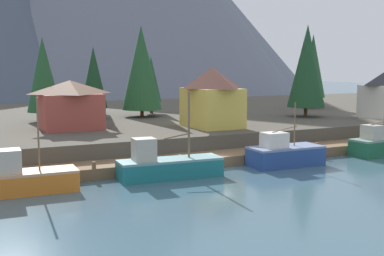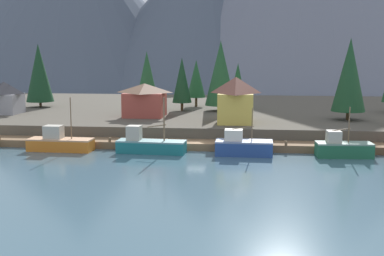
# 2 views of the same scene
# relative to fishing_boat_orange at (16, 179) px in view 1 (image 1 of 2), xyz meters

# --- Properties ---
(ground_plane) EXTENTS (400.00, 400.00, 1.00)m
(ground_plane) POSITION_rel_fishing_boat_orange_xyz_m (18.47, 21.65, -1.62)
(ground_plane) COLOR #3D5B6B
(dock) EXTENTS (80.00, 4.00, 1.60)m
(dock) POSITION_rel_fishing_boat_orange_xyz_m (18.47, 3.63, -0.62)
(dock) COLOR brown
(dock) RESTS_ON ground_plane
(shoreline_bank) EXTENTS (400.00, 56.00, 2.50)m
(shoreline_bank) POSITION_rel_fishing_boat_orange_xyz_m (18.47, 33.65, 0.13)
(shoreline_bank) COLOR #4C473D
(shoreline_bank) RESTS_ON ground_plane
(mountain_far_ridge) EXTENTS (84.89, 84.89, 49.57)m
(mountain_far_ridge) POSITION_rel_fishing_boat_orange_xyz_m (89.96, 143.07, 23.67)
(mountain_far_ridge) COLOR slate
(mountain_far_ridge) RESTS_ON ground_plane
(fishing_boat_orange) EXTENTS (8.85, 3.02, 7.30)m
(fishing_boat_orange) POSITION_rel_fishing_boat_orange_xyz_m (0.00, 0.00, 0.00)
(fishing_boat_orange) COLOR #CC6B1E
(fishing_boat_orange) RESTS_ON ground_plane
(fishing_boat_teal) EXTENTS (9.25, 3.23, 7.41)m
(fishing_boat_teal) POSITION_rel_fishing_boat_orange_xyz_m (12.40, -0.09, -0.03)
(fishing_boat_teal) COLOR #196B70
(fishing_boat_teal) RESTS_ON ground_plane
(fishing_boat_blue) EXTENTS (7.40, 3.28, 6.15)m
(fishing_boat_blue) POSITION_rel_fishing_boat_orange_xyz_m (24.78, -0.15, 0.04)
(fishing_boat_blue) COLOR navy
(fishing_boat_blue) RESTS_ON ground_plane
(fishing_boat_green) EXTENTS (7.14, 3.10, 6.44)m
(fishing_boat_green) POSITION_rel_fishing_boat_orange_xyz_m (37.49, -0.05, 0.03)
(fishing_boat_green) COLOR #1E5B3D
(fishing_boat_green) RESTS_ON ground_plane
(house_yellow) EXTENTS (5.54, 7.31, 7.04)m
(house_yellow) POSITION_rel_fishing_boat_orange_xyz_m (23.51, 12.35, 4.98)
(house_yellow) COLOR gold
(house_yellow) RESTS_ON shoreline_bank
(house_red) EXTENTS (6.87, 6.48, 5.56)m
(house_red) POSITION_rel_fishing_boat_orange_xyz_m (8.13, 18.04, 4.22)
(house_red) COLOR #9E4238
(house_red) RESTS_ON shoreline_bank
(conifer_near_left) EXTENTS (4.35, 4.35, 10.92)m
(conifer_near_left) POSITION_rel_fishing_boat_orange_xyz_m (6.75, 27.09, 7.47)
(conifer_near_left) COLOR #4C3823
(conifer_near_left) RESTS_ON shoreline_bank
(conifer_near_right) EXTENTS (4.38, 4.38, 12.57)m
(conifer_near_right) POSITION_rel_fishing_boat_orange_xyz_m (51.43, 28.14, 8.60)
(conifer_near_right) COLOR #4C3823
(conifer_near_right) RESTS_ON shoreline_bank
(conifer_mid_left) EXTENTS (3.07, 3.07, 8.69)m
(conifer_mid_left) POSITION_rel_fishing_boat_orange_xyz_m (23.43, 31.73, 6.59)
(conifer_mid_left) COLOR #4C3823
(conifer_mid_left) RESTS_ON shoreline_bank
(conifer_mid_right) EXTENTS (5.31, 5.31, 13.00)m
(conifer_mid_right) POSITION_rel_fishing_boat_orange_xyz_m (41.26, 17.12, 8.58)
(conifer_mid_right) COLOR #4C3823
(conifer_mid_right) RESTS_ON shoreline_bank
(conifer_back_right) EXTENTS (3.55, 3.55, 9.79)m
(conifer_back_right) POSITION_rel_fishing_boat_orange_xyz_m (13.29, 26.93, 7.03)
(conifer_back_right) COLOR #4C3823
(conifer_back_right) RESTS_ON shoreline_bank
(conifer_centre) EXTENTS (5.68, 5.68, 12.87)m
(conifer_centre) POSITION_rel_fishing_boat_orange_xyz_m (20.34, 27.56, 8.33)
(conifer_centre) COLOR #4C3823
(conifer_centre) RESTS_ON shoreline_bank
(conifer_far_left) EXTENTS (3.68, 3.68, 9.20)m
(conifer_far_left) POSITION_rel_fishing_boat_orange_xyz_m (15.16, 34.43, 6.88)
(conifer_far_left) COLOR #4C3823
(conifer_far_left) RESTS_ON shoreline_bank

